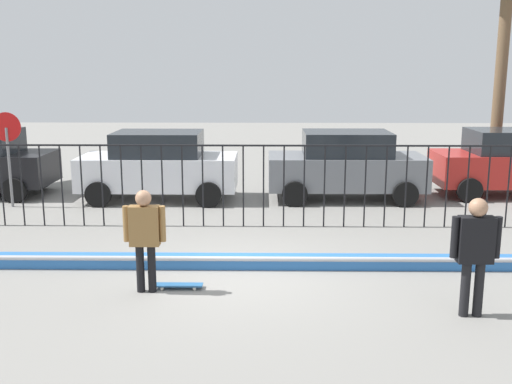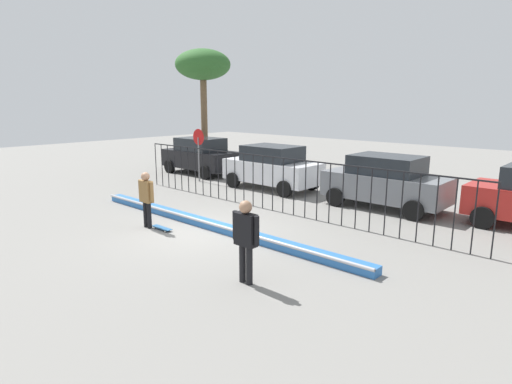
% 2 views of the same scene
% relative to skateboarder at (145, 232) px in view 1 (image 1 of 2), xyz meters
% --- Properties ---
extents(ground_plane, '(60.00, 60.00, 0.00)m').
position_rel_skateboarder_xyz_m(ground_plane, '(1.45, 0.82, -1.02)').
color(ground_plane, gray).
extents(bowl_coping_ledge, '(11.00, 0.40, 0.27)m').
position_rel_skateboarder_xyz_m(bowl_coping_ledge, '(1.45, 1.23, -0.90)').
color(bowl_coping_ledge, '#2D6BB7').
rests_on(bowl_coping_ledge, ground).
extents(perimeter_fence, '(14.04, 0.04, 1.91)m').
position_rel_skateboarder_xyz_m(perimeter_fence, '(1.45, 4.17, 0.14)').
color(perimeter_fence, black).
rests_on(perimeter_fence, ground).
extents(skateboarder, '(0.69, 0.26, 1.71)m').
position_rel_skateboarder_xyz_m(skateboarder, '(0.00, 0.00, 0.00)').
color(skateboarder, black).
rests_on(skateboarder, ground).
extents(skateboard, '(0.80, 0.20, 0.07)m').
position_rel_skateboarder_xyz_m(skateboard, '(0.51, 0.14, -0.97)').
color(skateboard, '#26598C').
rests_on(skateboard, ground).
extents(camera_operator, '(0.72, 0.27, 1.79)m').
position_rel_skateboarder_xyz_m(camera_operator, '(5.00, -0.90, 0.05)').
color(camera_operator, black).
rests_on(camera_operator, ground).
extents(parked_car_white, '(4.30, 2.12, 1.90)m').
position_rel_skateboarder_xyz_m(parked_car_white, '(-1.00, 7.02, -0.05)').
color(parked_car_white, silver).
rests_on(parked_car_white, ground).
extents(parked_car_gray, '(4.30, 2.12, 1.90)m').
position_rel_skateboarder_xyz_m(parked_car_gray, '(4.20, 7.15, -0.05)').
color(parked_car_gray, slate).
rests_on(parked_car_gray, ground).
extents(parked_car_red, '(4.30, 2.12, 1.90)m').
position_rel_skateboarder_xyz_m(parked_car_red, '(9.01, 7.71, -0.05)').
color(parked_car_red, '#B2231E').
rests_on(parked_car_red, ground).
extents(stop_sign, '(0.76, 0.07, 2.50)m').
position_rel_skateboarder_xyz_m(stop_sign, '(-4.76, 6.05, 0.59)').
color(stop_sign, slate).
rests_on(stop_sign, ground).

